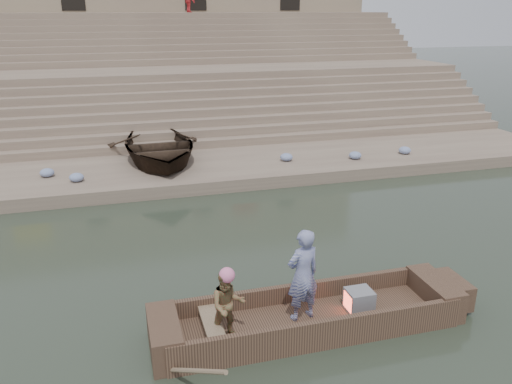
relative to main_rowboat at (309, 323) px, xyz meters
name	(u,v)px	position (x,y,z in m)	size (l,w,h in m)	color
ground	(153,308)	(-2.63, 1.41, -0.11)	(120.00, 120.00, 0.00)	#283226
lower_landing	(131,176)	(-2.63, 9.41, 0.09)	(32.00, 4.00, 0.40)	gray
mid_landing	(121,102)	(-2.63, 16.91, 1.29)	(32.00, 3.00, 2.80)	gray
upper_landing	(115,61)	(-2.63, 23.91, 2.49)	(32.00, 3.00, 5.20)	gray
ghat_steps	(119,88)	(-2.63, 18.60, 1.69)	(32.00, 11.00, 5.20)	gray
building_wall	(109,5)	(-2.63, 27.91, 5.49)	(32.00, 5.07, 11.20)	gray
main_rowboat	(309,323)	(0.00, 0.00, 0.00)	(5.00, 1.30, 0.22)	brown
rowboat_trim	(320,312)	(0.21, -0.01, 0.20)	(6.04, 2.63, 1.90)	brown
standing_man	(303,275)	(-0.12, 0.05, 0.96)	(0.62, 0.41, 1.70)	navy
rowing_man	(228,305)	(-1.51, -0.17, 0.72)	(0.60, 0.46, 1.23)	#2A8043
television	(359,300)	(0.96, 0.00, 0.31)	(0.46, 0.42, 0.40)	slate
beached_rowboat	(158,147)	(-1.64, 10.15, 0.81)	(3.57, 5.00, 1.04)	#2D2116
cloth_bundles	(244,162)	(1.07, 8.88, 0.42)	(12.78, 1.20, 0.26)	#3F5999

